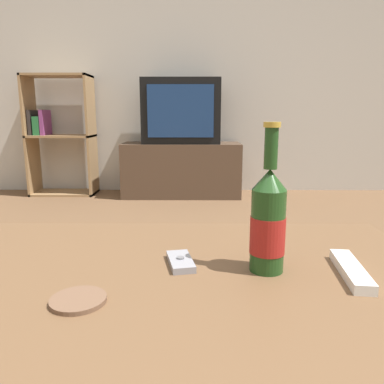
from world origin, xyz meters
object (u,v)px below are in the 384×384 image
tv_stand (182,170)px  remote_control (351,270)px  cell_phone (181,261)px  bookshelf (58,134)px  television (181,111)px  beer_bottle (268,221)px

tv_stand → remote_control: bearing=-81.1°
tv_stand → cell_phone: bearing=-88.1°
bookshelf → remote_control: bookshelf is taller
television → remote_control: size_ratio=3.70×
beer_bottle → television: bearing=95.6°
beer_bottle → cell_phone: size_ratio=2.70×
tv_stand → cell_phone: 2.66m
tv_stand → bookshelf: 1.19m
cell_phone → bookshelf: bearing=102.6°
tv_stand → bookshelf: bearing=176.8°
bookshelf → remote_control: size_ratio=5.91×
remote_control → bookshelf: bearing=126.0°
television → cell_phone: 2.67m
tv_stand → television: (0.00, -0.00, 0.52)m
television → remote_control: (0.43, -2.70, -0.33)m
bookshelf → cell_phone: bearing=-65.7°
bookshelf → cell_phone: 2.98m
tv_stand → remote_control: (0.43, -2.70, 0.19)m
beer_bottle → cell_phone: bearing=171.2°
beer_bottle → remote_control: 0.19m
remote_control → television: bearing=105.5°
cell_phone → beer_bottle: bearing=-20.5°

